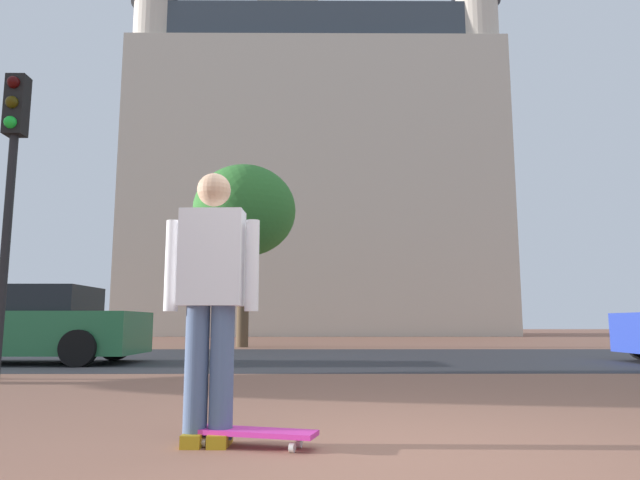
# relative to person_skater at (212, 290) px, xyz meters

# --- Properties ---
(ground_plane) EXTENTS (120.00, 120.00, 0.00)m
(ground_plane) POSITION_rel_person_skater_xyz_m (1.10, 9.57, -0.96)
(ground_plane) COLOR #93604C
(street_asphalt_strip) EXTENTS (120.00, 8.13, 0.00)m
(street_asphalt_strip) POSITION_rel_person_skater_xyz_m (1.10, 9.12, -0.96)
(street_asphalt_strip) COLOR #2D2D33
(street_asphalt_strip) RESTS_ON ground_plane
(landmark_building) EXTENTS (23.49, 11.83, 36.02)m
(landmark_building) POSITION_rel_person_skater_xyz_m (0.46, 34.40, 9.93)
(landmark_building) COLOR beige
(landmark_building) RESTS_ON ground_plane
(person_skater) EXTENTS (0.61, 0.31, 1.73)m
(person_skater) POSITION_rel_person_skater_xyz_m (0.00, 0.00, 0.00)
(person_skater) COLOR slate
(person_skater) RESTS_ON ground_plane
(skateboard) EXTENTS (0.82, 0.41, 0.11)m
(skateboard) POSITION_rel_person_skater_xyz_m (0.28, -0.07, -0.88)
(skateboard) COLOR #DC31A0
(skateboard) RESTS_ON ground_plane
(car_green) EXTENTS (4.45, 2.05, 1.45)m
(car_green) POSITION_rel_person_skater_xyz_m (-4.92, 7.33, -0.26)
(car_green) COLOR #287042
(car_green) RESTS_ON ground_plane
(traffic_light_pole) EXTENTS (0.28, 0.34, 4.34)m
(traffic_light_pole) POSITION_rel_person_skater_xyz_m (-3.69, 4.27, 2.08)
(traffic_light_pole) COLOR black
(traffic_light_pole) RESTS_ON ground_plane
(tree_curb_far) EXTENTS (3.34, 3.34, 5.91)m
(tree_curb_far) POSITION_rel_person_skater_xyz_m (-1.69, 14.74, 3.41)
(tree_curb_far) COLOR brown
(tree_curb_far) RESTS_ON ground_plane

